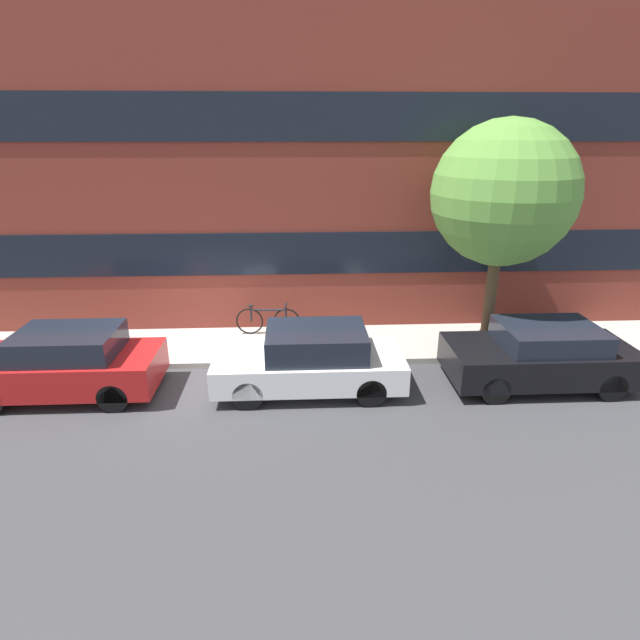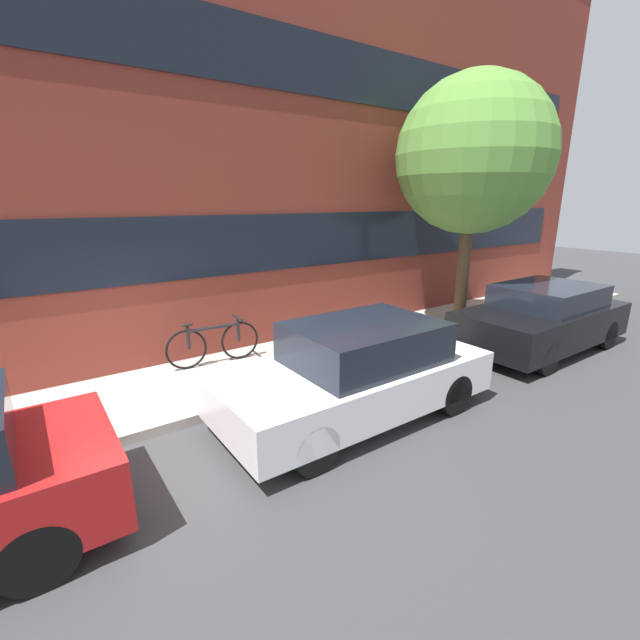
{
  "view_description": "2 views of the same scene",
  "coord_description": "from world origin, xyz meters",
  "views": [
    {
      "loc": [
        2.06,
        -10.56,
        5.21
      ],
      "look_at": [
        2.59,
        0.44,
        1.0
      ],
      "focal_mm": 28.0,
      "sensor_mm": 36.0,
      "label": 1
    },
    {
      "loc": [
        -1.34,
        -5.33,
        3.02
      ],
      "look_at": [
        2.75,
        0.47,
        1.01
      ],
      "focal_mm": 24.0,
      "sensor_mm": 36.0,
      "label": 2
    }
  ],
  "objects": [
    {
      "name": "parked_car_white",
      "position": [
        2.32,
        -1.05,
        0.68
      ],
      "size": [
        3.96,
        1.73,
        1.37
      ],
      "rotation": [
        0.0,
        0.0,
        3.14
      ],
      "color": "silver",
      "rests_on": "ground_plane"
    },
    {
      "name": "bicycle",
      "position": [
        1.29,
        1.7,
        0.55
      ],
      "size": [
        1.69,
        0.44,
        0.82
      ],
      "rotation": [
        0.0,
        0.0,
        -0.07
      ],
      "color": "black",
      "rests_on": "sidewalk_strip"
    },
    {
      "name": "sidewalk_strip",
      "position": [
        0.0,
        1.11,
        0.07
      ],
      "size": [
        28.0,
        2.21,
        0.15
      ],
      "color": "#A8A399",
      "rests_on": "ground_plane"
    },
    {
      "name": "street_tree",
      "position": [
        6.66,
        0.52,
        3.88
      ],
      "size": [
        3.19,
        3.19,
        5.34
      ],
      "color": "brown",
      "rests_on": "sidewalk_strip"
    },
    {
      "name": "rowhouse_facade",
      "position": [
        0.0,
        2.66,
        5.0
      ],
      "size": [
        28.0,
        1.02,
        9.99
      ],
      "color": "maroon",
      "rests_on": "ground_plane"
    },
    {
      "name": "ground_plane",
      "position": [
        0.0,
        0.0,
        0.0
      ],
      "size": [
        56.0,
        56.0,
        0.0
      ],
      "primitive_type": "plane",
      "color": "#38383A"
    },
    {
      "name": "fire_hydrant",
      "position": [
        -3.32,
        0.51,
        0.53
      ],
      "size": [
        0.47,
        0.26,
        0.77
      ],
      "color": "red",
      "rests_on": "sidewalk_strip"
    },
    {
      "name": "parked_car_black",
      "position": [
        7.27,
        -1.05,
        0.68
      ],
      "size": [
        3.9,
        1.77,
        1.35
      ],
      "rotation": [
        0.0,
        0.0,
        3.14
      ],
      "color": "black",
      "rests_on": "ground_plane"
    },
    {
      "name": "parked_car_red",
      "position": [
        -2.73,
        -1.05,
        0.7
      ],
      "size": [
        3.83,
        1.66,
        1.42
      ],
      "rotation": [
        0.0,
        0.0,
        3.14
      ],
      "color": "#AD1919",
      "rests_on": "ground_plane"
    }
  ]
}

